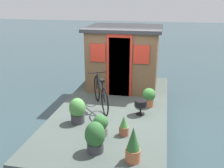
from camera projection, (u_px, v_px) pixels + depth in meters
name	position (u px, v px, depth m)	size (l,w,h in m)	color
ground_plane	(113.00, 123.00, 7.08)	(60.00, 60.00, 0.00)	#2D4247
houseboat_deck	(113.00, 115.00, 7.00)	(5.71, 2.79, 0.49)	#424C47
houseboat_cabin	(124.00, 57.00, 8.23)	(1.98, 2.27, 1.90)	brown
bicycle	(101.00, 93.00, 6.76)	(1.55, 0.80, 0.85)	black
potted_plant_mint	(95.00, 137.00, 4.83)	(0.38, 0.38, 0.61)	#38383D
potted_plant_thyme	(101.00, 125.00, 5.45)	(0.32, 0.32, 0.45)	slate
potted_plant_fern	(149.00, 97.00, 6.87)	(0.34, 0.34, 0.50)	#B2603D
potted_plant_ivy	(124.00, 126.00, 5.44)	(0.20, 0.20, 0.44)	#935138
potted_plant_rosemary	(77.00, 110.00, 5.97)	(0.37, 0.37, 0.60)	#38383D
potted_plant_sage	(133.00, 145.00, 4.54)	(0.27, 0.27, 0.67)	#B2603D
charcoal_grill	(141.00, 104.00, 6.38)	(0.31, 0.31, 0.38)	black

